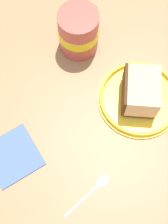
{
  "coord_description": "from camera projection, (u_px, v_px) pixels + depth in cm",
  "views": [
    {
      "loc": [
        22.55,
        15.83,
        63.22
      ],
      "look_at": [
        6.2,
        0.23,
        3.0
      ],
      "focal_mm": 52.57,
      "sensor_mm": 36.0,
      "label": 1
    }
  ],
  "objects": [
    {
      "name": "ground_plane",
      "position": [
        103.0,
        99.0,
        0.7
      ],
      "size": [
        141.11,
        141.11,
        2.51
      ],
      "primitive_type": "cube",
      "color": "#936D47"
    },
    {
      "name": "small_plate",
      "position": [
        139.0,
        98.0,
        0.68
      ],
      "size": [
        17.31,
        17.31,
        1.57
      ],
      "color": "yellow",
      "rests_on": "ground_plane"
    },
    {
      "name": "cake_slice",
      "position": [
        140.0,
        91.0,
        0.65
      ],
      "size": [
        11.16,
        10.89,
        6.38
      ],
      "color": "#472814",
      "rests_on": "small_plate"
    },
    {
      "name": "tea_mug",
      "position": [
        79.0,
        31.0,
        0.68
      ],
      "size": [
        11.23,
        8.55,
        10.35
      ],
      "color": "#BF4C3F",
      "rests_on": "ground_plane"
    },
    {
      "name": "teaspoon",
      "position": [
        96.0,
        187.0,
        0.62
      ],
      "size": [
        11.56,
        2.22,
        0.8
      ],
      "color": "silver",
      "rests_on": "ground_plane"
    },
    {
      "name": "folded_napkin",
      "position": [
        13.0,
        156.0,
        0.64
      ],
      "size": [
        11.7,
        11.8,
        0.6
      ],
      "primitive_type": "cube",
      "rotation": [
        0.0,
        0.0,
        -0.25
      ],
      "color": "slate",
      "rests_on": "ground_plane"
    }
  ]
}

